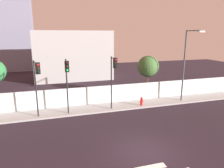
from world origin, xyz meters
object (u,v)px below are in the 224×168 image
Objects in this scene: traffic_light_center at (67,76)px; roadside_tree_midleft at (148,66)px; fire_hydrant at (141,101)px; traffic_light_right at (37,78)px; traffic_light_left at (113,72)px; street_lamp_curbside at (186,60)px.

roadside_tree_midleft is (9.39, 3.71, -0.16)m from traffic_light_center.
traffic_light_right is at bearing -175.45° from fire_hydrant.
traffic_light_center reaches higher than traffic_light_right.
traffic_light_right is 12.36m from roadside_tree_midleft.
traffic_light_right is 10.18m from fire_hydrant.
traffic_light_left is 6.38m from roadside_tree_midleft.
traffic_light_left is 1.04× the size of roadside_tree_midleft.
street_lamp_curbside is at bearing 2.63° from traffic_light_right.
traffic_light_left reaches higher than traffic_light_center.
roadside_tree_midleft is at bearing 34.22° from traffic_light_left.
fire_hydrant is at bearing 4.55° from traffic_light_right.
traffic_light_left is 8.03m from street_lamp_curbside.
traffic_light_left reaches higher than traffic_light_right.
traffic_light_right is at bearing -178.19° from traffic_light_center.
traffic_light_left is 1.02× the size of traffic_light_center.
street_lamp_curbside is 8.56× the size of fire_hydrant.
traffic_light_right is (-2.38, -0.08, -0.01)m from traffic_light_center.
street_lamp_curbside reaches higher than traffic_light_center.
traffic_light_right is 5.68× the size of fire_hydrant.
traffic_light_center is at bearing -178.27° from traffic_light_left.
traffic_light_center is 2.38m from traffic_light_right.
roadside_tree_midleft is at bearing 55.02° from fire_hydrant.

